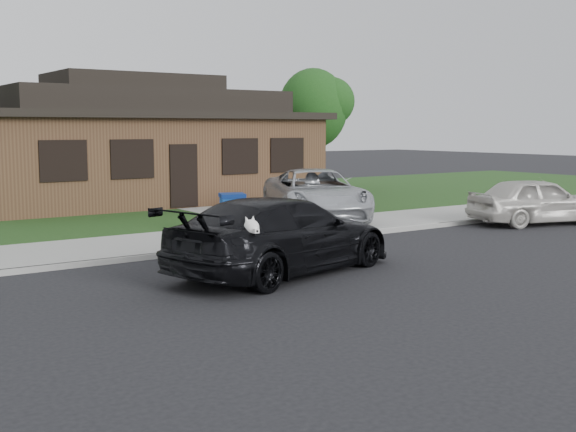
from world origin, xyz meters
TOP-DOWN VIEW (x-y plane):
  - ground at (0.00, 0.00)m, footprint 120.00×120.00m
  - sidewalk at (0.00, 5.00)m, footprint 60.00×3.00m
  - curb at (0.00, 3.50)m, footprint 60.00×0.12m
  - lawn at (0.00, 13.00)m, footprint 60.00×13.00m
  - driveway at (6.00, 10.00)m, footprint 4.50×13.00m
  - sedan at (0.92, 0.63)m, footprint 5.52×3.38m
  - minivan at (5.93, 6.23)m, footprint 4.32×5.79m
  - white_compact at (11.12, 2.35)m, footprint 4.36×2.74m
  - recycling_bin at (2.39, 5.05)m, footprint 0.81×0.81m
  - house at (4.00, 15.00)m, footprint 12.60×8.60m
  - tree_1 at (12.14, 14.40)m, footprint 3.15×3.00m

SIDE VIEW (x-z plane):
  - ground at x=0.00m, z-range 0.00..0.00m
  - sidewalk at x=0.00m, z-range 0.00..0.12m
  - curb at x=0.00m, z-range 0.00..0.12m
  - lawn at x=0.00m, z-range 0.00..0.13m
  - driveway at x=6.00m, z-range 0.00..0.14m
  - recycling_bin at x=2.39m, z-range 0.13..1.16m
  - white_compact at x=11.12m, z-range 0.00..1.38m
  - sedan at x=0.92m, z-range 0.00..1.50m
  - minivan at x=5.93m, z-range 0.14..1.60m
  - house at x=4.00m, z-range -0.19..4.46m
  - tree_1 at x=12.14m, z-range 1.09..6.34m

